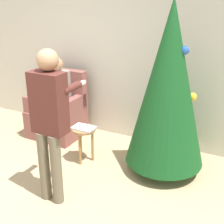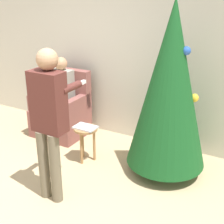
% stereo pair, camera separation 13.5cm
% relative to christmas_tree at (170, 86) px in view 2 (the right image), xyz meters
% --- Properties ---
extents(ground_plane, '(14.00, 14.00, 0.00)m').
position_rel_christmas_tree_xyz_m(ground_plane, '(-1.10, -1.51, -1.16)').
color(ground_plane, tan).
extents(wall_back, '(8.00, 0.06, 2.70)m').
position_rel_christmas_tree_xyz_m(wall_back, '(-1.10, 0.72, 0.19)').
color(wall_back, beige).
rests_on(wall_back, ground_plane).
extents(christmas_tree, '(1.00, 1.00, 2.18)m').
position_rel_christmas_tree_xyz_m(christmas_tree, '(0.00, 0.00, 0.00)').
color(christmas_tree, brown).
rests_on(christmas_tree, ground_plane).
extents(armchair, '(0.79, 0.67, 1.05)m').
position_rel_christmas_tree_xyz_m(armchair, '(-1.87, 0.25, -0.80)').
color(armchair, brown).
rests_on(armchair, ground_plane).
extents(person_seated, '(0.36, 0.46, 1.26)m').
position_rel_christmas_tree_xyz_m(person_seated, '(-1.87, 0.22, -0.47)').
color(person_seated, '#6B604C').
rests_on(person_seated, ground_plane).
extents(person_standing, '(0.39, 0.57, 1.70)m').
position_rel_christmas_tree_xyz_m(person_standing, '(-0.91, -1.13, -0.15)').
color(person_standing, '#6B604C').
rests_on(person_standing, ground_plane).
extents(side_stool, '(0.32, 0.32, 0.49)m').
position_rel_christmas_tree_xyz_m(side_stool, '(-1.04, -0.29, -0.77)').
color(side_stool, '#A37547').
rests_on(side_stool, ground_plane).
extents(laptop, '(0.30, 0.21, 0.02)m').
position_rel_christmas_tree_xyz_m(laptop, '(-1.04, -0.29, -0.66)').
color(laptop, silver).
rests_on(laptop, side_stool).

